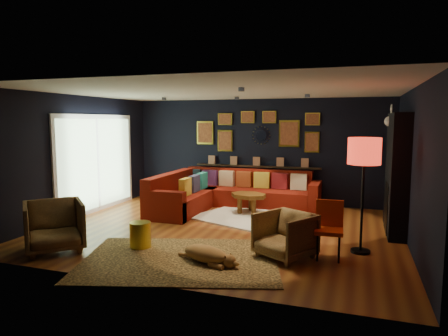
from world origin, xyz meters
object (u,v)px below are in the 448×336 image
(armchair_right, at_px, (285,233))
(gold_stool, at_px, (140,235))
(orange_chair, at_px, (329,224))
(pouf, at_px, (191,201))
(armchair_left, at_px, (54,224))
(dog, at_px, (206,251))
(sectional, at_px, (222,194))
(coffee_table, at_px, (248,197))
(floor_lamp, at_px, (364,156))

(armchair_right, distance_m, gold_stool, 2.33)
(armchair_right, xyz_separation_m, orange_chair, (0.62, 0.23, 0.13))
(pouf, height_order, armchair_left, armchair_left)
(pouf, xyz_separation_m, dog, (1.66, -3.30, -0.00))
(armchair_left, bearing_deg, gold_stool, -20.87)
(sectional, bearing_deg, pouf, -155.77)
(sectional, distance_m, orange_chair, 3.85)
(coffee_table, height_order, dog, coffee_table)
(armchair_left, height_order, orange_chair, armchair_left)
(pouf, height_order, floor_lamp, floor_lamp)
(sectional, bearing_deg, dog, -74.84)
(dog, bearing_deg, armchair_right, 48.37)
(armchair_right, bearing_deg, coffee_table, 147.02)
(armchair_right, bearing_deg, floor_lamp, 60.39)
(orange_chair, height_order, dog, orange_chair)
(coffee_table, bearing_deg, sectional, 151.18)
(sectional, xyz_separation_m, dog, (0.98, -3.61, -0.14))
(armchair_right, bearing_deg, dog, -119.33)
(sectional, relative_size, armchair_left, 3.86)
(dog, bearing_deg, sectional, 123.76)
(coffee_table, distance_m, pouf, 1.46)
(sectional, relative_size, orange_chair, 3.93)
(gold_stool, xyz_separation_m, floor_lamp, (3.40, 0.91, 1.31))
(dog, bearing_deg, armchair_left, -155.65)
(sectional, xyz_separation_m, orange_chair, (2.65, -2.78, 0.19))
(coffee_table, height_order, orange_chair, orange_chair)
(sectional, xyz_separation_m, floor_lamp, (3.11, -2.39, 1.21))
(orange_chair, relative_size, floor_lamp, 0.48)
(floor_lamp, xyz_separation_m, dog, (-2.14, -1.22, -1.35))
(pouf, xyz_separation_m, floor_lamp, (3.80, -2.08, 1.34))
(armchair_left, xyz_separation_m, gold_stool, (1.22, 0.56, -0.23))
(armchair_left, relative_size, floor_lamp, 0.49)
(armchair_left, distance_m, floor_lamp, 4.96)
(sectional, height_order, orange_chair, orange_chair)
(sectional, xyz_separation_m, gold_stool, (-0.28, -3.30, -0.11))
(armchair_right, bearing_deg, armchair_left, -135.56)
(armchair_right, relative_size, dog, 0.72)
(armchair_right, height_order, orange_chair, orange_chair)
(armchair_right, bearing_deg, sectional, 154.86)
(armchair_right, relative_size, orange_chair, 0.88)
(gold_stool, xyz_separation_m, orange_chair, (2.93, 0.52, 0.30))
(armchair_left, relative_size, gold_stool, 2.06)
(armchair_left, relative_size, armchair_right, 1.16)
(armchair_left, xyz_separation_m, armchair_right, (3.53, 0.85, -0.06))
(coffee_table, distance_m, orange_chair, 3.04)
(sectional, distance_m, floor_lamp, 4.11)
(armchair_right, relative_size, gold_stool, 1.78)
(sectional, relative_size, armchair_right, 4.48)
(gold_stool, distance_m, floor_lamp, 3.75)
(gold_stool, bearing_deg, armchair_right, 7.21)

